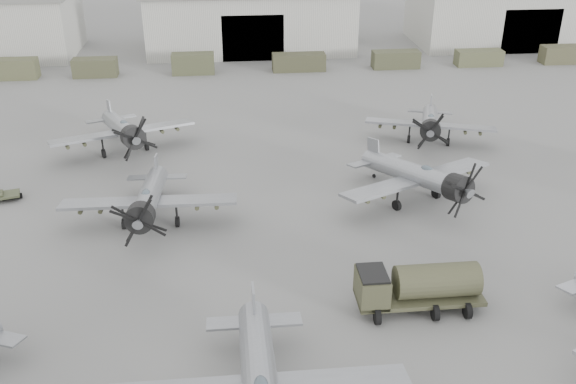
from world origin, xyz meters
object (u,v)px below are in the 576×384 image
object	(u,v)px
aircraft_far_0	(123,130)
aircraft_mid_2	(420,176)
fuel_tanker	(418,284)
aircraft_far_1	(430,123)
aircraft_mid_1	(148,200)

from	to	relation	value
aircraft_far_0	aircraft_mid_2	bearing A→B (deg)	-47.60
fuel_tanker	aircraft_far_0	bearing A→B (deg)	128.49
aircraft_far_0	fuel_tanker	xyz separation A→B (m)	(19.58, -24.63, -0.71)
aircraft_far_1	aircraft_mid_1	bearing A→B (deg)	-133.90
aircraft_mid_2	fuel_tanker	bearing A→B (deg)	-131.05
aircraft_far_1	aircraft_far_0	bearing A→B (deg)	-163.52
aircraft_mid_1	aircraft_far_1	size ratio (longest dim) A/B	1.05
aircraft_mid_2	aircraft_far_0	distance (m)	26.24
aircraft_mid_2	aircraft_far_0	size ratio (longest dim) A/B	0.99
aircraft_mid_1	fuel_tanker	bearing A→B (deg)	-32.57
fuel_tanker	aircraft_far_1	bearing A→B (deg)	71.57
aircraft_far_1	fuel_tanker	xyz separation A→B (m)	(-8.01, -24.04, -0.54)
aircraft_far_1	fuel_tanker	size ratio (longest dim) A/B	1.62
aircraft_mid_1	aircraft_far_1	xyz separation A→B (m)	(24.20, 13.08, -0.10)
aircraft_mid_2	aircraft_far_1	size ratio (longest dim) A/B	1.06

